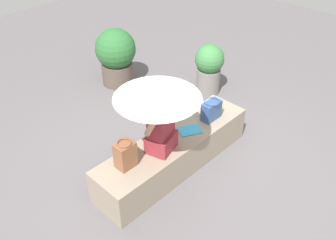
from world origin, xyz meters
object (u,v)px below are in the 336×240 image
person_seated (161,123)px  planter_far (209,67)px  handbag_black (125,155)px  magazine (190,130)px  parasol (157,89)px  planter_near (116,55)px  tote_bag_canvas (211,110)px

person_seated → planter_far: 2.24m
handbag_black → magazine: 1.00m
person_seated → planter_far: (2.02, 0.89, -0.39)m
parasol → planter_near: bearing=61.5°
planter_far → tote_bag_canvas: bearing=-140.4°
tote_bag_canvas → magazine: size_ratio=0.99×
planter_far → person_seated: bearing=-156.2°
parasol → handbag_black: 0.83m
person_seated → tote_bag_canvas: person_seated is taller
tote_bag_canvas → handbag_black: bearing=175.3°
person_seated → parasol: 0.49m
parasol → tote_bag_canvas: bearing=-0.7°
planter_near → planter_far: bearing=-57.5°
tote_bag_canvas → magazine: bearing=176.8°
parasol → planter_near: size_ratio=1.01×
tote_bag_canvas → planter_near: bearing=83.5°
parasol → planter_far: (2.09, 0.91, -0.87)m
magazine → planter_far: size_ratio=0.32×
person_seated → handbag_black: 0.54m
person_seated → parasol: parasol is taller
tote_bag_canvas → planter_near: size_ratio=0.28×
magazine → parasol: bearing=-150.9°
parasol → magazine: size_ratio=3.62×
person_seated → planter_far: person_seated is taller
handbag_black → parasol: bearing=-13.7°
tote_bag_canvas → planter_far: 1.46m
parasol → handbag_black: parasol is taller
planter_near → parasol: bearing=-118.5°
parasol → handbag_black: bearing=166.3°
parasol → planter_near: parasol is taller
tote_bag_canvas → planter_far: planter_far is taller
handbag_black → planter_near: 2.72m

